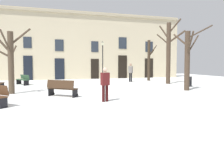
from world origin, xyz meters
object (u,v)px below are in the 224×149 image
object	(u,v)px
litter_bin	(189,81)
person_crossing_plaza	(131,72)
tree_near_facade	(169,51)
tree_right_of_center	(149,60)
tree_foreground	(10,59)
streetlamp	(103,57)
bench_by_litter_bin	(23,80)
tree_left_of_center	(187,58)
bench_near_center_tree	(62,88)
person_by_shop_door	(105,83)

from	to	relation	value
litter_bin	person_crossing_plaza	world-z (taller)	person_crossing_plaza
tree_near_facade	tree_right_of_center	bearing A→B (deg)	91.73
tree_near_facade	tree_right_of_center	xyz separation A→B (m)	(-0.11, 3.57, -0.70)
tree_near_facade	tree_foreground	world-z (taller)	tree_near_facade
streetlamp	person_crossing_plaza	distance (m)	3.56
tree_right_of_center	bench_by_litter_bin	xyz separation A→B (m)	(-12.02, -1.00, -1.74)
tree_left_of_center	bench_near_center_tree	distance (m)	8.25
litter_bin	bench_near_center_tree	size ratio (longest dim) A/B	0.47
litter_bin	person_crossing_plaza	xyz separation A→B (m)	(-2.90, 5.00, 0.61)
tree_left_of_center	litter_bin	world-z (taller)	tree_left_of_center
tree_foreground	tree_left_of_center	bearing A→B (deg)	-7.93
tree_right_of_center	streetlamp	size ratio (longest dim) A/B	1.02
tree_foreground	bench_by_litter_bin	size ratio (longest dim) A/B	2.37
tree_near_facade	tree_right_of_center	size ratio (longest dim) A/B	1.35
tree_near_facade	litter_bin	bearing A→B (deg)	-79.42
tree_near_facade	person_crossing_plaza	size ratio (longest dim) A/B	3.18
litter_bin	bench_near_center_tree	world-z (taller)	bench_near_center_tree
tree_left_of_center	bench_by_litter_bin	distance (m)	12.98
bench_by_litter_bin	tree_left_of_center	bearing A→B (deg)	28.76
tree_foreground	litter_bin	size ratio (longest dim) A/B	5.20
streetlamp	person_crossing_plaza	size ratio (longest dim) A/B	2.31
tree_right_of_center	tree_foreground	bearing A→B (deg)	-152.51
tree_foreground	litter_bin	distance (m)	12.65
tree_near_facade	bench_by_litter_bin	distance (m)	12.64
tree_left_of_center	litter_bin	size ratio (longest dim) A/B	5.58
streetlamp	person_crossing_plaza	bearing A→B (deg)	-46.43
tree_left_of_center	bench_by_litter_bin	bearing A→B (deg)	148.30
tree_left_of_center	streetlamp	bearing A→B (deg)	110.77
tree_left_of_center	person_by_shop_door	bearing A→B (deg)	-158.80
tree_right_of_center	person_by_shop_door	world-z (taller)	tree_right_of_center
tree_foreground	litter_bin	bearing A→B (deg)	1.93
tree_left_of_center	bench_by_litter_bin	world-z (taller)	tree_left_of_center
tree_foreground	streetlamp	distance (m)	10.74
tree_near_facade	tree_foreground	bearing A→B (deg)	-167.53
tree_foreground	streetlamp	bearing A→B (deg)	46.31
bench_by_litter_bin	person_crossing_plaza	world-z (taller)	person_crossing_plaza
bench_near_center_tree	person_crossing_plaza	distance (m)	9.98
tree_near_facade	tree_foreground	size ratio (longest dim) A/B	1.43
tree_right_of_center	streetlamp	distance (m)	4.85
tree_right_of_center	person_by_shop_door	xyz separation A→B (m)	(-7.27, -10.17, -1.30)
tree_near_facade	bench_near_center_tree	bearing A→B (deg)	-153.73
bench_near_center_tree	person_by_shop_door	world-z (taller)	person_by_shop_door
tree_near_facade	tree_left_of_center	size ratio (longest dim) A/B	1.33
tree_foreground	person_crossing_plaza	distance (m)	11.11
tree_near_facade	tree_right_of_center	world-z (taller)	tree_near_facade
streetlamp	litter_bin	distance (m)	9.19
tree_left_of_center	bench_by_litter_bin	xyz separation A→B (m)	(-10.95, 6.76, -1.70)
streetlamp	litter_bin	bearing A→B (deg)	-55.08
tree_right_of_center	bench_by_litter_bin	distance (m)	12.19
streetlamp	tree_near_facade	bearing A→B (deg)	-47.22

